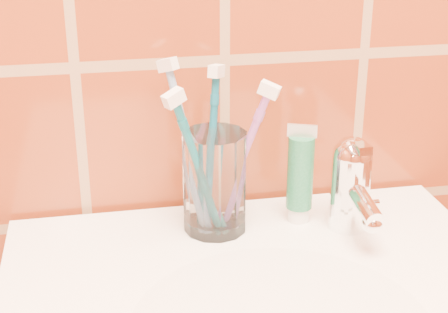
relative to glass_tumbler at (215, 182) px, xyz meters
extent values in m
cylinder|color=white|center=(0.00, 0.00, 0.00)|extent=(0.10, 0.10, 0.13)
cylinder|color=white|center=(0.11, 0.00, -0.05)|extent=(0.03, 0.03, 0.02)
cylinder|color=#16603B|center=(0.11, 0.00, 0.00)|extent=(0.03, 0.03, 0.09)
cube|color=beige|center=(0.11, 0.00, 0.06)|extent=(0.04, 0.00, 0.02)
cylinder|color=white|center=(0.16, -0.03, -0.02)|extent=(0.05, 0.05, 0.09)
sphere|color=white|center=(0.16, -0.03, 0.03)|extent=(0.05, 0.05, 0.05)
cylinder|color=white|center=(0.16, -0.07, -0.01)|extent=(0.02, 0.09, 0.03)
cube|color=white|center=(0.16, -0.04, 0.05)|extent=(0.02, 0.06, 0.01)
camera|label=1|loc=(-0.13, -0.74, 0.35)|focal=55.00mm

